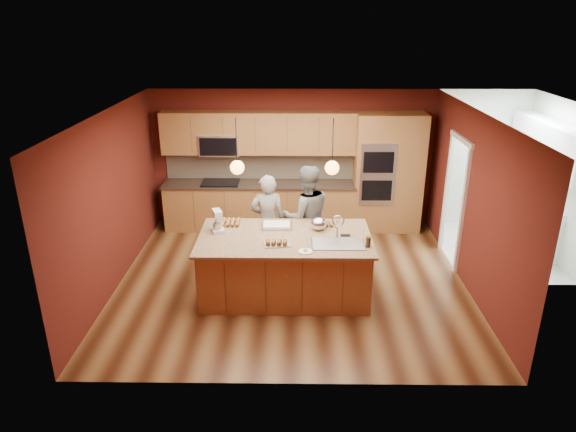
{
  "coord_description": "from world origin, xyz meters",
  "views": [
    {
      "loc": [
        0.04,
        -7.34,
        4.01
      ],
      "look_at": [
        -0.05,
        -0.1,
        1.15
      ],
      "focal_mm": 32.0,
      "sensor_mm": 36.0,
      "label": 1
    }
  ],
  "objects_px": {
    "person_left": "(267,221)",
    "person_right": "(306,217)",
    "mixing_bowl": "(319,224)",
    "island": "(286,264)",
    "stand_mixer": "(218,222)"
  },
  "relations": [
    {
      "from": "island",
      "to": "stand_mixer",
      "type": "distance_m",
      "value": 1.21
    },
    {
      "from": "island",
      "to": "stand_mixer",
      "type": "bearing_deg",
      "value": 169.69
    },
    {
      "from": "person_left",
      "to": "person_right",
      "type": "distance_m",
      "value": 0.65
    },
    {
      "from": "person_left",
      "to": "mixing_bowl",
      "type": "relative_size",
      "value": 6.54
    },
    {
      "from": "island",
      "to": "person_left",
      "type": "relative_size",
      "value": 1.6
    },
    {
      "from": "island",
      "to": "person_left",
      "type": "bearing_deg",
      "value": 108.35
    },
    {
      "from": "island",
      "to": "mixing_bowl",
      "type": "height_order",
      "value": "island"
    },
    {
      "from": "island",
      "to": "mixing_bowl",
      "type": "relative_size",
      "value": 10.49
    },
    {
      "from": "stand_mixer",
      "to": "person_right",
      "type": "bearing_deg",
      "value": 10.2
    },
    {
      "from": "person_left",
      "to": "mixing_bowl",
      "type": "distance_m",
      "value": 1.11
    },
    {
      "from": "island",
      "to": "person_right",
      "type": "xyz_separation_m",
      "value": [
        0.32,
        0.97,
        0.39
      ]
    },
    {
      "from": "person_left",
      "to": "mixing_bowl",
      "type": "height_order",
      "value": "person_left"
    },
    {
      "from": "mixing_bowl",
      "to": "stand_mixer",
      "type": "bearing_deg",
      "value": -176.97
    },
    {
      "from": "person_left",
      "to": "mixing_bowl",
      "type": "bearing_deg",
      "value": 133.94
    },
    {
      "from": "person_right",
      "to": "mixing_bowl",
      "type": "relative_size",
      "value": 7.18
    }
  ]
}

